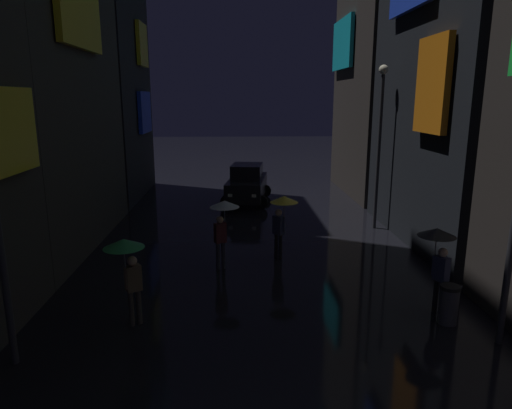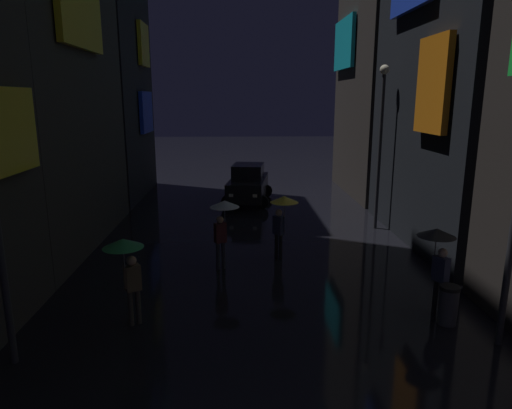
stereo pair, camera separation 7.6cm
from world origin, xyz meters
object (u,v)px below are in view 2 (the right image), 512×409
(car_distant, at_px, (248,184))
(streetlamp_right_far, at_px, (381,131))
(pedestrian_far_right_black, at_px, (438,247))
(pedestrian_midstreet_centre_yellow, at_px, (282,210))
(trash_bin, at_px, (448,305))
(pedestrian_near_crossing_green, at_px, (126,258))
(pedestrian_foreground_right_clear, at_px, (223,215))

(car_distant, relative_size, streetlamp_right_far, 0.68)
(pedestrian_far_right_black, relative_size, pedestrian_midstreet_centre_yellow, 1.00)
(pedestrian_far_right_black, relative_size, streetlamp_right_far, 0.33)
(car_distant, height_order, trash_bin, car_distant)
(pedestrian_near_crossing_green, xyz_separation_m, pedestrian_midstreet_centre_yellow, (3.90, 4.28, 0.00))
(pedestrian_far_right_black, height_order, streetlamp_right_far, streetlamp_right_far)
(streetlamp_right_far, bearing_deg, pedestrian_foreground_right_clear, -145.13)
(pedestrian_foreground_right_clear, bearing_deg, trash_bin, -35.87)
(pedestrian_near_crossing_green, bearing_deg, pedestrian_far_right_black, 3.32)
(car_distant, bearing_deg, pedestrian_far_right_black, -71.20)
(streetlamp_right_far, relative_size, trash_bin, 6.81)
(pedestrian_near_crossing_green, relative_size, streetlamp_right_far, 0.33)
(trash_bin, bearing_deg, car_distant, 108.39)
(pedestrian_far_right_black, bearing_deg, pedestrian_foreground_right_clear, 148.09)
(car_distant, xyz_separation_m, trash_bin, (4.30, -12.93, -0.46))
(pedestrian_near_crossing_green, bearing_deg, pedestrian_foreground_right_clear, 60.71)
(pedestrian_foreground_right_clear, relative_size, pedestrian_far_right_black, 1.00)
(streetlamp_right_far, bearing_deg, car_distant, 135.26)
(car_distant, height_order, streetlamp_right_far, streetlamp_right_far)
(pedestrian_near_crossing_green, xyz_separation_m, trash_bin, (7.32, -0.17, -1.20))
(pedestrian_foreground_right_clear, bearing_deg, car_distant, 83.88)
(pedestrian_near_crossing_green, relative_size, pedestrian_foreground_right_clear, 1.00)
(pedestrian_midstreet_centre_yellow, height_order, trash_bin, pedestrian_midstreet_centre_yellow)
(pedestrian_foreground_right_clear, distance_m, car_distant, 9.20)
(pedestrian_foreground_right_clear, height_order, trash_bin, pedestrian_foreground_right_clear)
(pedestrian_near_crossing_green, distance_m, pedestrian_midstreet_centre_yellow, 5.79)
(pedestrian_far_right_black, distance_m, car_distant, 13.06)
(pedestrian_midstreet_centre_yellow, relative_size, streetlamp_right_far, 0.33)
(car_distant, xyz_separation_m, streetlamp_right_far, (5.00, -4.95, 2.96))
(pedestrian_foreground_right_clear, relative_size, trash_bin, 2.28)
(pedestrian_near_crossing_green, distance_m, pedestrian_far_right_black, 7.24)
(pedestrian_far_right_black, xyz_separation_m, car_distant, (-4.20, 12.34, -0.74))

